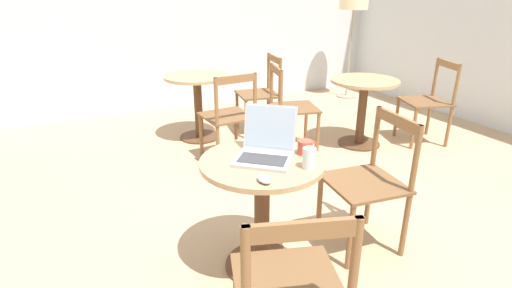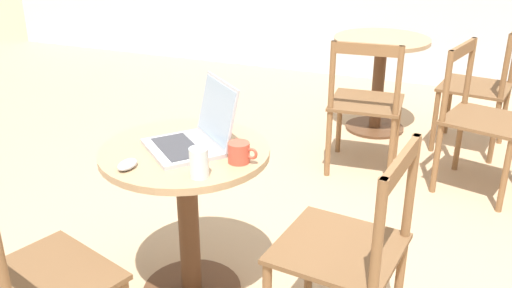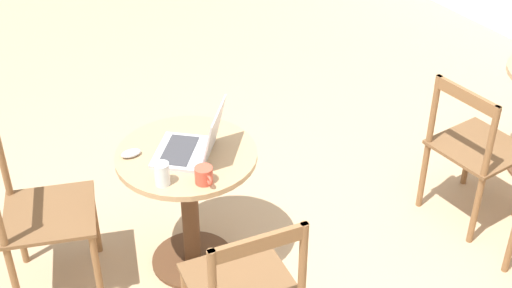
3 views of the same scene
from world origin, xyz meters
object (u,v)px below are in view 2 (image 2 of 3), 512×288
object	(u,v)px
chair_near_right	(349,252)
chair_near_front	(29,288)
cafe_table_far	(380,65)
chair_mid_left	(479,119)
chair_far_front	(365,105)
cafe_table_near	(187,194)
laptop	(194,136)
drinking_glass	(199,163)
chair_far_right	(481,88)
mouse	(127,164)
mug	(239,153)

from	to	relation	value
chair_near_right	chair_near_front	bearing A→B (deg)	-147.31
cafe_table_far	chair_near_right	bearing A→B (deg)	-81.95
cafe_table_far	chair_mid_left	world-z (taller)	chair_mid_left
chair_near_right	chair_far_front	xyz separation A→B (m)	(-0.28, 1.64, 0.00)
cafe_table_near	cafe_table_far	xyz separation A→B (m)	(0.39, 2.32, 0.00)
laptop	drinking_glass	size ratio (longest dim) A/B	3.88
cafe_table_near	chair_far_right	world-z (taller)	chair_far_right
chair_near_right	mouse	xyz separation A→B (m)	(-0.84, -0.15, 0.28)
cafe_table_near	mug	bearing A→B (deg)	-7.29
chair_near_right	drinking_glass	size ratio (longest dim) A/B	7.76
laptop	chair_near_right	bearing A→B (deg)	-9.17
cafe_table_near	drinking_glass	size ratio (longest dim) A/B	6.30
drinking_glass	chair_far_front	bearing A→B (deg)	81.32
chair_mid_left	chair_far_front	size ratio (longest dim) A/B	1.00
chair_near_front	mug	world-z (taller)	chair_near_front
chair_far_front	drinking_glass	bearing A→B (deg)	-98.68
laptop	mouse	bearing A→B (deg)	-118.84
chair_far_front	laptop	size ratio (longest dim) A/B	2.00
chair_near_right	chair_far_front	distance (m)	1.67
chair_far_right	laptop	xyz separation A→B (m)	(-1.08, -2.18, 0.32)
chair_near_right	mug	bearing A→B (deg)	173.19
cafe_table_near	chair_near_right	world-z (taller)	chair_near_right
chair_far_right	chair_near_front	bearing A→B (deg)	-114.82
cafe_table_near	chair_far_front	distance (m)	1.62
chair_far_front	mouse	size ratio (longest dim) A/B	8.84
chair_far_front	mouse	distance (m)	1.90
chair_near_right	mouse	distance (m)	0.90
cafe_table_near	mouse	size ratio (longest dim) A/B	7.17
chair_far_front	chair_far_right	bearing A→B (deg)	43.88
cafe_table_far	mouse	distance (m)	2.62
chair_far_right	mouse	size ratio (longest dim) A/B	8.84
chair_far_right	mug	bearing A→B (deg)	-110.90
chair_near_right	chair_far_right	world-z (taller)	same
chair_near_right	cafe_table_near	bearing A→B (deg)	173.02
chair_near_front	drinking_glass	size ratio (longest dim) A/B	7.76
chair_mid_left	drinking_glass	bearing A→B (deg)	-118.23
chair_mid_left	mug	world-z (taller)	chair_mid_left
chair_near_front	drinking_glass	distance (m)	0.72
drinking_glass	mug	bearing A→B (deg)	62.87
mouse	chair_far_front	bearing A→B (deg)	72.85
chair_near_right	laptop	distance (m)	0.77
laptop	mouse	size ratio (longest dim) A/B	4.42
cafe_table_near	chair_far_front	bearing A→B (deg)	74.16
chair_near_front	laptop	distance (m)	0.83
chair_mid_left	chair_near_front	bearing A→B (deg)	-120.81
laptop	cafe_table_near	bearing A→B (deg)	-144.68
chair_mid_left	chair_far_right	xyz separation A→B (m)	(-0.01, 0.64, 0.00)
chair_far_right	mouse	world-z (taller)	chair_far_right
cafe_table_near	chair_far_front	world-z (taller)	chair_far_front
mouse	chair_near_front	bearing A→B (deg)	-104.21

